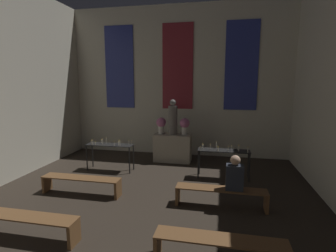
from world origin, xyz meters
name	(u,v)px	position (x,y,z in m)	size (l,w,h in m)	color
wall_back	(178,81)	(0.00, 11.18, 2.72)	(8.14, 0.16, 5.38)	beige
altar	(173,148)	(0.00, 10.21, 0.47)	(1.24, 0.63, 0.93)	#ADA38E
statue	(173,118)	(0.00, 10.21, 1.47)	(0.30, 0.30, 1.18)	slate
flower_vase_left	(161,124)	(-0.40, 10.21, 1.27)	(0.33, 0.33, 0.56)	beige
flower_vase_right	(185,125)	(0.40, 10.21, 1.27)	(0.33, 0.33, 0.56)	beige
candle_rack_left	(110,148)	(-1.69, 8.87, 0.70)	(1.43, 0.42, 1.01)	black
candle_rack_right	(224,154)	(1.69, 8.87, 0.71)	(1.43, 0.42, 1.01)	black
pew_third_left	(24,221)	(-1.64, 5.21, 0.31)	(1.93, 0.36, 0.42)	brown
pew_third_right	(220,245)	(1.64, 5.21, 0.31)	(1.93, 0.36, 0.42)	brown
pew_back_left	(81,182)	(-1.64, 7.07, 0.31)	(1.93, 0.36, 0.42)	brown
pew_back_right	(221,193)	(1.64, 7.07, 0.31)	(1.93, 0.36, 0.42)	brown
person_seated	(235,175)	(1.92, 7.07, 0.75)	(0.36, 0.24, 0.75)	#282D38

